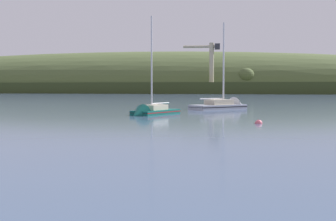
{
  "coord_description": "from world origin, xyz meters",
  "views": [
    {
      "loc": [
        -2.87,
        -2.26,
        3.29
      ],
      "look_at": [
        -6.25,
        27.57,
        1.68
      ],
      "focal_mm": 47.28,
      "sensor_mm": 36.0,
      "label": 1
    }
  ],
  "objects_px": {
    "sailboat_near_mooring": "(151,113)",
    "mooring_buoy_midchannel": "(259,124)",
    "dockside_crane": "(211,68)",
    "sailboat_far_left": "(225,107)"
  },
  "relations": [
    {
      "from": "sailboat_near_mooring",
      "to": "mooring_buoy_midchannel",
      "type": "height_order",
      "value": "sailboat_near_mooring"
    },
    {
      "from": "dockside_crane",
      "to": "mooring_buoy_midchannel",
      "type": "distance_m",
      "value": 170.71
    },
    {
      "from": "sailboat_near_mooring",
      "to": "mooring_buoy_midchannel",
      "type": "relative_size",
      "value": 16.95
    },
    {
      "from": "sailboat_near_mooring",
      "to": "sailboat_far_left",
      "type": "height_order",
      "value": "sailboat_far_left"
    },
    {
      "from": "dockside_crane",
      "to": "sailboat_near_mooring",
      "type": "xyz_separation_m",
      "value": [
        -4.32,
        -159.09,
        -11.85
      ]
    },
    {
      "from": "sailboat_near_mooring",
      "to": "mooring_buoy_midchannel",
      "type": "distance_m",
      "value": 15.93
    },
    {
      "from": "sailboat_near_mooring",
      "to": "dockside_crane",
      "type": "bearing_deg",
      "value": -153.42
    },
    {
      "from": "sailboat_far_left",
      "to": "mooring_buoy_midchannel",
      "type": "xyz_separation_m",
      "value": [
        2.55,
        -25.88,
        -0.26
      ]
    },
    {
      "from": "sailboat_far_left",
      "to": "mooring_buoy_midchannel",
      "type": "distance_m",
      "value": 26.0
    },
    {
      "from": "sailboat_near_mooring",
      "to": "sailboat_far_left",
      "type": "xyz_separation_m",
      "value": [
        8.94,
        14.84,
        0.05
      ]
    }
  ]
}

